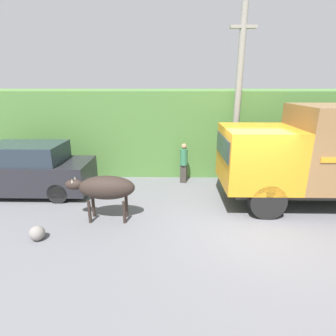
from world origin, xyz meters
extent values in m
plane|color=slate|center=(0.00, 0.00, 0.00)|extent=(60.00, 60.00, 0.00)
cube|color=#4C7A38|center=(0.00, 7.10, 1.72)|extent=(32.00, 6.66, 3.45)
cube|color=#B2BCAD|center=(-3.81, 5.13, 1.25)|extent=(4.55, 2.40, 2.50)
cube|color=#4C4742|center=(-3.81, 5.13, 2.58)|extent=(4.85, 2.70, 0.16)
cube|color=#2D2D2D|center=(3.10, 1.32, 0.61)|extent=(6.50, 1.79, 0.18)
cube|color=orange|center=(0.62, 1.32, 1.58)|extent=(2.12, 2.24, 1.77)
cube|color=#232D38|center=(-0.46, 1.32, 1.90)|extent=(0.04, 1.90, 0.62)
cylinder|color=black|center=(0.73, 0.45, 0.52)|extent=(1.04, 0.49, 1.04)
ellipsoid|color=#2D231E|center=(-3.79, 0.16, 0.98)|extent=(1.56, 0.66, 0.66)
ellipsoid|color=#2D231E|center=(-4.69, 0.16, 1.06)|extent=(0.49, 0.29, 0.29)
cone|color=#B7AD93|center=(-4.69, 0.04, 1.21)|extent=(0.06, 0.06, 0.11)
cone|color=#B7AD93|center=(-4.69, 0.27, 1.21)|extent=(0.06, 0.06, 0.11)
cylinder|color=#2D231E|center=(-4.27, -0.02, 0.32)|extent=(0.09, 0.09, 0.65)
cylinder|color=#2D231E|center=(-4.27, 0.34, 0.32)|extent=(0.09, 0.09, 0.65)
cylinder|color=#2D231E|center=(-3.31, -0.02, 0.32)|extent=(0.09, 0.09, 0.65)
cylinder|color=#2D231E|center=(-3.31, 0.34, 0.32)|extent=(0.09, 0.09, 0.65)
cube|color=#232328|center=(-7.07, 2.03, 0.67)|extent=(4.44, 1.75, 0.98)
cube|color=#232D38|center=(-6.96, 2.03, 1.47)|extent=(2.44, 1.61, 0.62)
cylinder|color=black|center=(-5.69, 1.29, 0.33)|extent=(0.66, 0.28, 0.66)
cube|color=#38332D|center=(-1.55, 3.19, 0.36)|extent=(0.28, 0.22, 0.73)
cylinder|color=#33724C|center=(-1.55, 3.19, 1.04)|extent=(0.35, 0.35, 0.63)
sphere|color=#A87A56|center=(-1.55, 3.19, 1.46)|extent=(0.21, 0.21, 0.21)
cylinder|color=gray|center=(0.41, 3.49, 3.16)|extent=(0.24, 0.24, 6.32)
cube|color=gray|center=(0.41, 3.49, 5.57)|extent=(0.90, 0.19, 0.10)
sphere|color=gray|center=(-5.32, -0.90, 0.19)|extent=(0.37, 0.37, 0.37)
camera|label=1|loc=(-1.98, -6.51, 3.68)|focal=28.00mm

